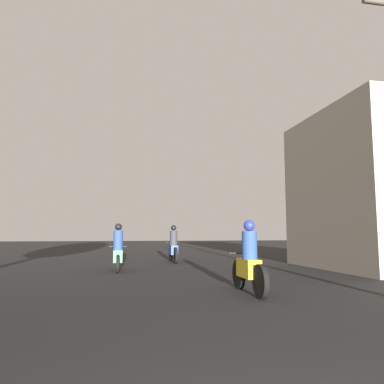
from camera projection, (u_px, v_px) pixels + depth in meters
The scene contains 3 objects.
motorcycle_yellow at pixel (249, 264), 7.93m from camera, with size 0.60×2.01×1.55m.
motorcycle_green at pixel (118, 252), 12.68m from camera, with size 0.60×1.95×1.60m.
motorcycle_blue at pixel (173, 247), 16.34m from camera, with size 0.60×2.13×1.62m.
Camera 1 is at (-0.85, -1.11, 1.27)m, focal length 35.00 mm.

